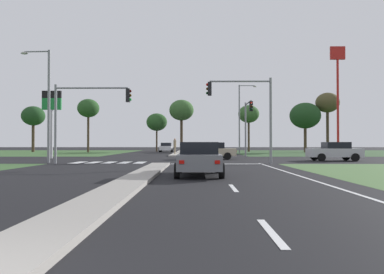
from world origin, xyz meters
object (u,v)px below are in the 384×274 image
Objects in this scene: treeline_near at (33,116)px; treeline_second at (88,109)px; street_lamp_second at (46,99)px; car_white_third at (166,147)px; fuel_price_totem at (52,109)px; car_beige_fourth at (211,151)px; traffic_signal_near_right at (248,105)px; street_lamp_third at (241,115)px; treeline_third at (157,122)px; traffic_signal_near_left at (84,108)px; treeline_fourth at (181,111)px; treeline_sixth at (305,116)px; fastfood_pole_sign at (338,77)px; treeline_fifth at (249,114)px; treeline_seventh at (327,103)px; traffic_signal_far_right at (248,119)px; car_silver_second at (335,151)px; car_grey_near at (199,158)px; pedestrian_at_median at (175,144)px.

treeline_second is (9.44, -1.61, 1.09)m from treeline_near.
treeline_second is (-5.92, 31.69, 2.20)m from street_lamp_second.
car_white_third is 27.21m from fuel_price_totem.
car_beige_fourth is 0.73× the size of traffic_signal_near_right.
street_lamp_third is at bearing 144.66° from car_white_third.
treeline_near reaches higher than treeline_third.
traffic_signal_near_left is at bearing 84.69° from car_white_third.
treeline_second is at bearing -169.22° from treeline_fourth.
treeline_third is at bearing 139.29° from street_lamp_third.
fastfood_pole_sign is at bearing -89.52° from treeline_sixth.
treeline_third is at bearing 176.69° from treeline_fifth.
treeline_third is (-8.00, 30.74, 4.24)m from car_beige_fourth.
car_beige_fourth is at bearing -126.54° from treeline_seventh.
fuel_price_totem reaches higher than traffic_signal_near_right.
car_silver_second is at bearing -50.65° from traffic_signal_far_right.
traffic_signal_near_right is 26.66m from street_lamp_third.
treeline_seventh is at bearing 45.25° from street_lamp_second.
traffic_signal_near_right is (8.39, -34.37, 3.38)m from car_white_third.
traffic_signal_near_right is 37.90m from treeline_seventh.
car_grey_near is at bearing -86.95° from treeline_fourth.
traffic_signal_near_right reaches higher than pedestrian_at_median.
treeline_sixth reaches higher than car_white_third.
car_silver_second is 0.96× the size of car_beige_fourth.
treeline_fourth reaches higher than treeline_sixth.
treeline_fifth reaches higher than fuel_price_totem.
treeline_seventh is at bearing 64.15° from car_grey_near.
street_lamp_third is at bearing -13.58° from treeline_near.
car_white_third is 14.39m from street_lamp_third.
traffic_signal_far_right is (5.16, 21.41, 3.15)m from car_grey_near.
car_silver_second is at bearing -85.85° from treeline_fifth.
car_grey_near is 1.00× the size of car_beige_fourth.
car_grey_near is 0.56× the size of treeline_sixth.
street_lamp_third is 1.02× the size of treeline_seventh.
treeline_sixth is (12.07, 21.27, 1.84)m from traffic_signal_far_right.
traffic_signal_near_right reaches higher than traffic_signal_near_left.
treeline_sixth reaches higher than car_grey_near.
fastfood_pole_sign reaches higher than car_beige_fourth.
treeline_third is at bearing 114.57° from traffic_signal_far_right.
traffic_signal_far_right is (3.89, 4.74, 3.15)m from car_beige_fourth.
treeline_fourth is (-7.58, 23.90, 2.90)m from traffic_signal_far_right.
treeline_fifth is (-2.36, 32.48, 5.51)m from car_silver_second.
car_white_third is 2.44× the size of pedestrian_at_median.
fastfood_pole_sign reaches higher than street_lamp_second.
treeline_fifth is at bearing 75.96° from street_lamp_third.
treeline_seventh is at bearing -36.54° from car_beige_fourth.
treeline_fifth is (25.93, 3.98, -0.60)m from treeline_second.
fuel_price_totem is 0.98× the size of treeline_third.
treeline_second is (-23.36, 6.31, 1.49)m from street_lamp_third.
car_white_third is 0.80× the size of traffic_signal_far_right.
treeline_second is (-22.23, 21.11, 2.97)m from traffic_signal_far_right.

